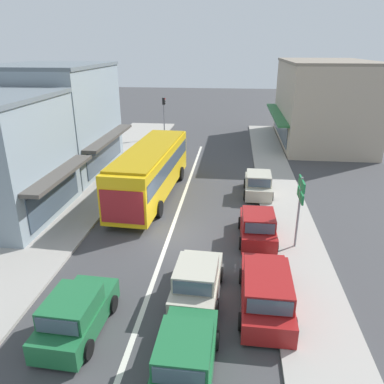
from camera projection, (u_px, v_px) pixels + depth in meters
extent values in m
plane|color=#3F3F42|center=(170.00, 234.00, 19.25)|extent=(140.00, 140.00, 0.00)
cube|color=silver|center=(181.00, 204.00, 22.95)|extent=(0.20, 28.00, 0.01)
cube|color=#A39E96|center=(86.00, 187.00, 25.48)|extent=(5.20, 44.00, 0.14)
cube|color=#A39E96|center=(280.00, 195.00, 24.13)|extent=(2.80, 44.00, 0.12)
cube|color=#4C4742|center=(60.00, 174.00, 19.94)|extent=(1.10, 6.61, 0.20)
cube|color=#425160|center=(55.00, 196.00, 20.46)|extent=(0.06, 5.75, 1.80)
cube|color=#84939E|center=(56.00, 121.00, 27.87)|extent=(7.18, 9.31, 7.61)
cube|color=#4C4742|center=(109.00, 137.00, 27.85)|extent=(1.10, 8.56, 0.20)
cube|color=#425160|center=(105.00, 154.00, 28.37)|extent=(0.06, 7.45, 1.80)
cube|color=slate|center=(48.00, 66.00, 26.43)|extent=(7.34, 9.31, 0.24)
cube|color=#B2A38E|center=(322.00, 104.00, 36.26)|extent=(7.60, 13.78, 7.54)
cube|color=#2D703D|center=(277.00, 114.00, 37.10)|extent=(1.10, 12.67, 0.20)
cube|color=#425160|center=(280.00, 127.00, 37.53)|extent=(0.06, 11.02, 1.80)
cube|color=gray|center=(328.00, 61.00, 34.84)|extent=(7.76, 13.78, 0.24)
cube|color=yellow|center=(151.00, 170.00, 23.52)|extent=(3.10, 10.92, 2.70)
cube|color=#425160|center=(151.00, 164.00, 23.38)|extent=(3.11, 10.49, 0.90)
cube|color=maroon|center=(122.00, 207.00, 18.62)|extent=(2.25, 0.18, 1.76)
cube|color=#AF890F|center=(150.00, 148.00, 23.01)|extent=(2.92, 10.05, 0.12)
cylinder|color=black|center=(147.00, 172.00, 27.26)|extent=(0.31, 0.97, 0.96)
cylinder|color=black|center=(181.00, 174.00, 26.87)|extent=(0.31, 0.97, 0.96)
cylinder|color=black|center=(117.00, 206.00, 21.46)|extent=(0.31, 0.97, 0.96)
cylinder|color=black|center=(159.00, 209.00, 21.07)|extent=(0.31, 0.97, 0.96)
cube|color=#1E6638|center=(186.00, 360.00, 10.94)|extent=(1.70, 3.73, 0.76)
cube|color=#1E6638|center=(184.00, 349.00, 10.40)|extent=(1.55, 1.92, 0.64)
cube|color=#425160|center=(189.00, 325.00, 11.30)|extent=(1.40, 0.08, 0.54)
cube|color=#425160|center=(178.00, 377.00, 9.51)|extent=(1.37, 0.08, 0.51)
cylinder|color=black|center=(166.00, 335.00, 12.13)|extent=(0.19, 0.62, 0.62)
cylinder|color=black|center=(216.00, 340.00, 11.94)|extent=(0.19, 0.62, 0.62)
cube|color=#1E6638|center=(78.00, 317.00, 12.64)|extent=(1.80, 3.77, 0.76)
cube|color=#1E6638|center=(71.00, 306.00, 12.11)|extent=(1.60, 1.97, 0.64)
cube|color=#425160|center=(84.00, 288.00, 13.00)|extent=(1.40, 0.12, 0.54)
cube|color=#425160|center=(57.00, 327.00, 11.21)|extent=(1.37, 0.12, 0.51)
cylinder|color=black|center=(71.00, 299.00, 13.85)|extent=(0.21, 0.63, 0.62)
cylinder|color=black|center=(113.00, 304.00, 13.61)|extent=(0.21, 0.63, 0.62)
cylinder|color=black|center=(39.00, 343.00, 11.81)|extent=(0.21, 0.63, 0.62)
cylinder|color=black|center=(88.00, 349.00, 11.58)|extent=(0.21, 0.63, 0.62)
cube|color=#B7B29E|center=(197.00, 284.00, 14.39)|extent=(1.80, 3.77, 0.76)
cube|color=#B7B29E|center=(196.00, 273.00, 13.86)|extent=(1.60, 1.96, 0.64)
cube|color=#425160|center=(200.00, 259.00, 14.75)|extent=(1.40, 0.12, 0.54)
cube|color=#425160|center=(192.00, 289.00, 12.97)|extent=(1.37, 0.12, 0.51)
cylinder|color=black|center=(182.00, 271.00, 15.61)|extent=(0.21, 0.63, 0.62)
cylinder|color=black|center=(221.00, 274.00, 15.37)|extent=(0.21, 0.63, 0.62)
cylinder|color=black|center=(171.00, 305.00, 13.57)|extent=(0.21, 0.63, 0.62)
cylinder|color=black|center=(216.00, 309.00, 13.33)|extent=(0.21, 0.63, 0.62)
cube|color=maroon|center=(265.00, 294.00, 13.81)|extent=(1.83, 4.53, 0.76)
cube|color=maroon|center=(267.00, 283.00, 13.22)|extent=(1.68, 2.62, 0.68)
cube|color=#425160|center=(265.00, 263.00, 14.44)|extent=(1.51, 0.08, 0.58)
cube|color=#425160|center=(270.00, 308.00, 12.00)|extent=(1.48, 0.08, 0.54)
cylinder|color=black|center=(241.00, 276.00, 15.23)|extent=(0.19, 0.62, 0.62)
cylinder|color=black|center=(285.00, 279.00, 15.03)|extent=(0.19, 0.62, 0.62)
cylinder|color=black|center=(241.00, 322.00, 12.74)|extent=(0.19, 0.62, 0.62)
cylinder|color=black|center=(294.00, 326.00, 12.53)|extent=(0.19, 0.62, 0.62)
cube|color=maroon|center=(257.00, 230.00, 18.63)|extent=(1.68, 3.72, 0.76)
cube|color=maroon|center=(259.00, 219.00, 18.10)|extent=(1.54, 1.92, 0.64)
cube|color=#425160|center=(257.00, 211.00, 19.00)|extent=(1.40, 0.08, 0.54)
cube|color=#425160|center=(260.00, 229.00, 17.20)|extent=(1.37, 0.08, 0.51)
cylinder|color=black|center=(240.00, 223.00, 19.82)|extent=(0.19, 0.62, 0.62)
cylinder|color=black|center=(271.00, 224.00, 19.66)|extent=(0.19, 0.62, 0.62)
cylinder|color=black|center=(241.00, 243.00, 17.76)|extent=(0.19, 0.62, 0.62)
cylinder|color=black|center=(276.00, 245.00, 17.61)|extent=(0.19, 0.62, 0.62)
cube|color=#B7B29E|center=(258.00, 187.00, 24.26)|extent=(1.72, 3.73, 0.76)
cube|color=#B7B29E|center=(259.00, 178.00, 23.73)|extent=(1.56, 1.93, 0.64)
cube|color=#425160|center=(258.00, 173.00, 24.63)|extent=(1.40, 0.09, 0.54)
cube|color=#425160|center=(259.00, 183.00, 22.84)|extent=(1.37, 0.09, 0.51)
cylinder|color=black|center=(245.00, 183.00, 25.47)|extent=(0.19, 0.62, 0.62)
cylinder|color=black|center=(270.00, 184.00, 25.26)|extent=(0.19, 0.62, 0.62)
cylinder|color=black|center=(245.00, 195.00, 23.42)|extent=(0.19, 0.62, 0.62)
cylinder|color=black|center=(272.00, 197.00, 23.22)|extent=(0.19, 0.62, 0.62)
cylinder|color=gray|center=(164.00, 119.00, 37.99)|extent=(0.12, 0.12, 4.20)
cube|color=black|center=(164.00, 101.00, 37.35)|extent=(0.24, 0.24, 0.68)
sphere|color=red|center=(165.00, 99.00, 37.25)|extent=(0.13, 0.13, 0.13)
sphere|color=black|center=(165.00, 101.00, 37.33)|extent=(0.13, 0.13, 0.13)
sphere|color=black|center=(165.00, 103.00, 37.41)|extent=(0.13, 0.13, 0.13)
cylinder|color=gray|center=(298.00, 214.00, 17.30)|extent=(0.10, 0.10, 3.60)
cube|color=#19753D|center=(302.00, 184.00, 16.74)|extent=(0.08, 1.40, 0.44)
cube|color=white|center=(303.00, 184.00, 16.73)|extent=(0.01, 1.10, 0.10)
cube|color=#19753D|center=(300.00, 195.00, 16.94)|extent=(0.08, 1.40, 0.44)
cube|color=white|center=(302.00, 195.00, 16.93)|extent=(0.01, 1.10, 0.10)
cylinder|color=#333338|center=(128.00, 171.00, 27.25)|extent=(0.14, 0.14, 0.84)
cylinder|color=#333338|center=(127.00, 171.00, 27.10)|extent=(0.14, 0.14, 0.84)
cube|color=#3351A8|center=(127.00, 162.00, 26.92)|extent=(0.33, 0.41, 0.56)
sphere|color=#9E7051|center=(126.00, 156.00, 26.78)|extent=(0.22, 0.22, 0.22)
cylinder|color=#3351A8|center=(129.00, 161.00, 27.12)|extent=(0.09, 0.09, 0.54)
cylinder|color=#3351A8|center=(125.00, 163.00, 26.72)|extent=(0.09, 0.09, 0.54)
cube|color=brown|center=(125.00, 165.00, 26.72)|extent=(0.26, 0.17, 0.22)
cylinder|color=#232838|center=(141.00, 156.00, 30.89)|extent=(0.14, 0.14, 0.84)
cylinder|color=#232838|center=(143.00, 155.00, 30.97)|extent=(0.14, 0.14, 0.84)
cube|color=#3351A8|center=(141.00, 147.00, 30.67)|extent=(0.42, 0.38, 0.56)
sphere|color=#9E7051|center=(141.00, 143.00, 30.53)|extent=(0.22, 0.22, 0.22)
cylinder|color=#3351A8|center=(139.00, 148.00, 30.57)|extent=(0.09, 0.09, 0.54)
cylinder|color=#3351A8|center=(144.00, 147.00, 30.77)|extent=(0.09, 0.09, 0.54)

